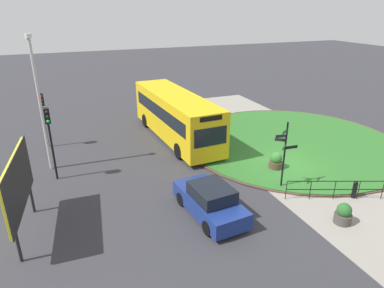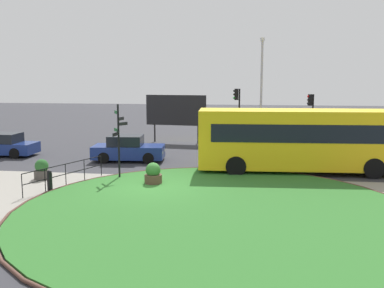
# 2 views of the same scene
# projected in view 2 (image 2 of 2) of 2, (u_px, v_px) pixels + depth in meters

# --- Properties ---
(ground) EXTENTS (120.00, 120.00, 0.00)m
(ground) POSITION_uv_depth(u_px,v_px,m) (154.00, 189.00, 18.78)
(ground) COLOR #333338
(sidewalk_paving) EXTENTS (32.00, 8.51, 0.02)m
(sidewalk_paving) POSITION_uv_depth(u_px,v_px,m) (144.00, 200.00, 17.07)
(sidewalk_paving) COLOR gray
(sidewalk_paving) RESTS_ON ground
(grass_island) EXTENTS (14.46, 14.46, 0.10)m
(grass_island) POSITION_uv_depth(u_px,v_px,m) (216.00, 210.00, 15.64)
(grass_island) COLOR #2D6B28
(grass_island) RESTS_ON ground
(grass_kerb_ring) EXTENTS (14.77, 14.77, 0.11)m
(grass_kerb_ring) POSITION_uv_depth(u_px,v_px,m) (216.00, 210.00, 15.64)
(grass_kerb_ring) COLOR brown
(grass_kerb_ring) RESTS_ON ground
(signpost_directional) EXTENTS (0.66, 1.28, 3.58)m
(signpost_directional) POSITION_uv_depth(u_px,v_px,m) (119.00, 136.00, 20.37)
(signpost_directional) COLOR black
(signpost_directional) RESTS_ON ground
(bollard_foreground) EXTENTS (0.22, 0.22, 0.93)m
(bollard_foreground) POSITION_uv_depth(u_px,v_px,m) (50.00, 181.00, 18.28)
(bollard_foreground) COLOR black
(bollard_foreground) RESTS_ON ground
(railing_grass_edge) EXTENTS (1.78, 4.37, 1.01)m
(railing_grass_edge) POSITION_uv_depth(u_px,v_px,m) (66.00, 172.00, 19.21)
(railing_grass_edge) COLOR black
(railing_grass_edge) RESTS_ON ground
(bus_yellow) EXTENTS (10.39, 3.10, 3.19)m
(bus_yellow) POSITION_uv_depth(u_px,v_px,m) (301.00, 139.00, 21.88)
(bus_yellow) COLOR yellow
(bus_yellow) RESTS_ON ground
(car_near_lane) EXTENTS (4.22, 2.12, 1.50)m
(car_near_lane) POSITION_uv_depth(u_px,v_px,m) (128.00, 149.00, 25.05)
(car_near_lane) COLOR navy
(car_near_lane) RESTS_ON ground
(car_far_lane) EXTENTS (4.46, 1.84, 1.41)m
(car_far_lane) POSITION_uv_depth(u_px,v_px,m) (1.00, 145.00, 26.71)
(car_far_lane) COLOR navy
(car_far_lane) RESTS_ON ground
(traffic_light_near) EXTENTS (0.48, 0.31, 3.67)m
(traffic_light_near) POSITION_uv_depth(u_px,v_px,m) (311.00, 108.00, 29.78)
(traffic_light_near) COLOR black
(traffic_light_near) RESTS_ON ground
(traffic_light_far) EXTENTS (0.49, 0.28, 4.04)m
(traffic_light_far) POSITION_uv_depth(u_px,v_px,m) (237.00, 104.00, 30.05)
(traffic_light_far) COLOR black
(traffic_light_far) RESTS_ON ground
(lamppost_tall) EXTENTS (0.32, 0.32, 7.48)m
(lamppost_tall) POSITION_uv_depth(u_px,v_px,m) (261.00, 89.00, 29.96)
(lamppost_tall) COLOR #B7B7BC
(lamppost_tall) RESTS_ON ground
(billboard_left) EXTENTS (4.57, 0.63, 3.53)m
(billboard_left) POSITION_uv_depth(u_px,v_px,m) (176.00, 111.00, 31.98)
(billboard_left) COLOR black
(billboard_left) RESTS_ON ground
(planter_near_signpost) EXTENTS (0.74, 0.74, 0.97)m
(planter_near_signpost) POSITION_uv_depth(u_px,v_px,m) (42.00, 170.00, 20.51)
(planter_near_signpost) COLOR #47423D
(planter_near_signpost) RESTS_ON ground
(planter_kerbside) EXTENTS (0.79, 0.79, 1.03)m
(planter_kerbside) POSITION_uv_depth(u_px,v_px,m) (153.00, 175.00, 19.40)
(planter_kerbside) COLOR brown
(planter_kerbside) RESTS_ON ground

